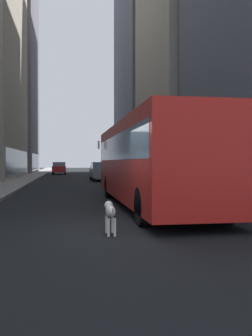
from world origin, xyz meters
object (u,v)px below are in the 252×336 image
at_px(car_white_van, 108,169).
at_px(car_black_suv, 98,167).
at_px(transit_bus, 150,158).
at_px(dalmatian_dog, 110,212).
at_px(car_grey_wagon, 102,171).
at_px(car_red_coupe, 59,168).

height_order(car_white_van, car_black_suv, same).
distance_m(transit_bus, dalmatian_dog, 5.61).
bearing_deg(car_black_suv, car_white_van, -90.00).
height_order(car_black_suv, car_grey_wagon, same).
bearing_deg(car_grey_wagon, car_black_suv, 86.06).
bearing_deg(car_white_van, dalmatian_dog, -96.44).
relative_size(car_black_suv, dalmatian_dog, 4.46).
bearing_deg(car_grey_wagon, dalmatian_dog, -95.04).
bearing_deg(car_red_coupe, dalmatian_dog, -87.31).
relative_size(car_white_van, car_grey_wagon, 1.11).
xyz_separation_m(car_white_van, car_black_suv, (0.00, 14.25, -0.00)).
bearing_deg(dalmatian_dog, car_grey_wagon, 84.96).
distance_m(car_white_van, car_red_coupe, 10.07).
relative_size(car_grey_wagon, dalmatian_dog, 4.48).
height_order(car_grey_wagon, dalmatian_dog, car_grey_wagon).
bearing_deg(car_red_coupe, car_black_suv, 46.45).
xyz_separation_m(car_red_coupe, dalmatian_dog, (1.92, -40.94, -0.31)).
bearing_deg(car_red_coupe, transit_bus, -83.64).
xyz_separation_m(car_white_van, car_grey_wagon, (-1.60, -8.98, -0.00)).
distance_m(transit_bus, car_grey_wagon, 18.57).
xyz_separation_m(car_black_suv, car_grey_wagon, (-1.60, -23.24, 0.00)).
bearing_deg(car_white_van, car_black_suv, 90.00).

